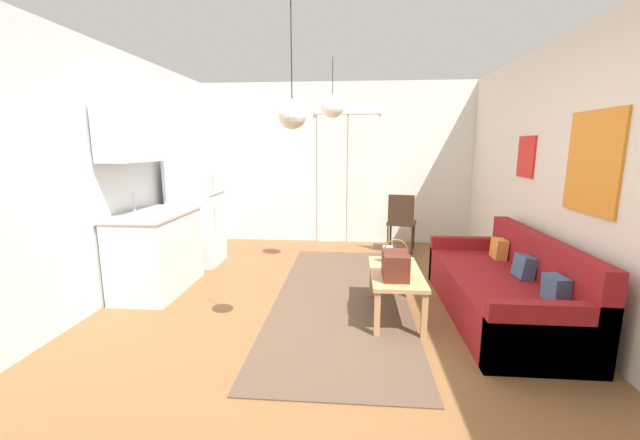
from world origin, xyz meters
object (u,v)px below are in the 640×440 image
object	(u,v)px
couch	(506,291)
accent_chair	(401,220)
pendant_lamp_far	(333,106)
coffee_table	(396,277)
handbag	(395,265)
refrigerator	(196,206)
pendant_lamp_near	(292,114)
bamboo_vase	(388,254)

from	to	relation	value
couch	accent_chair	xyz separation A→B (m)	(-0.73, 2.24, 0.25)
pendant_lamp_far	couch	bearing A→B (deg)	-33.58
coffee_table	handbag	distance (m)	0.27
refrigerator	pendant_lamp_far	bearing A→B (deg)	-9.31
accent_chair	pendant_lamp_near	world-z (taller)	pendant_lamp_near
couch	handbag	world-z (taller)	handbag
pendant_lamp_near	pendant_lamp_far	size ratio (longest dim) A/B	1.31
coffee_table	accent_chair	world-z (taller)	accent_chair
couch	pendant_lamp_near	bearing A→B (deg)	-154.28
refrigerator	pendant_lamp_far	distance (m)	2.28
couch	refrigerator	world-z (taller)	refrigerator
couch	coffee_table	distance (m)	1.06
handbag	pendant_lamp_near	xyz separation A→B (m)	(-0.81, -0.66, 1.26)
bamboo_vase	accent_chair	xyz separation A→B (m)	(0.38, 2.01, -0.02)
refrigerator	accent_chair	xyz separation A→B (m)	(2.86, 0.80, -0.29)
bamboo_vase	pendant_lamp_near	xyz separation A→B (m)	(-0.79, -1.14, 1.30)
coffee_table	refrigerator	size ratio (longest dim) A/B	0.62
coffee_table	bamboo_vase	world-z (taller)	bamboo_vase
coffee_table	pendant_lamp_far	bearing A→B (deg)	119.29
bamboo_vase	accent_chair	distance (m)	2.05
refrigerator	pendant_lamp_near	bearing A→B (deg)	-54.26
bamboo_vase	handbag	distance (m)	0.48
handbag	pendant_lamp_near	distance (m)	1.64
bamboo_vase	pendant_lamp_near	bearing A→B (deg)	-124.58
refrigerator	bamboo_vase	bearing A→B (deg)	-26.12
refrigerator	accent_chair	size ratio (longest dim) A/B	1.78
pendant_lamp_far	accent_chair	bearing A→B (deg)	47.92
couch	accent_chair	bearing A→B (deg)	107.96
pendant_lamp_far	coffee_table	bearing A→B (deg)	-60.71
couch	refrigerator	size ratio (longest dim) A/B	1.31
bamboo_vase	pendant_lamp_far	size ratio (longest dim) A/B	0.57
couch	pendant_lamp_near	distance (m)	2.62
bamboo_vase	accent_chair	world-z (taller)	accent_chair
refrigerator	pendant_lamp_near	size ratio (longest dim) A/B	1.77
couch	accent_chair	size ratio (longest dim) A/B	2.32
coffee_table	couch	bearing A→B (deg)	3.08
coffee_table	accent_chair	xyz separation A→B (m)	(0.32, 2.30, 0.12)
handbag	accent_chair	distance (m)	2.52
handbag	bamboo_vase	bearing A→B (deg)	93.10
accent_chair	handbag	bearing A→B (deg)	94.04
coffee_table	pendant_lamp_far	distance (m)	2.18
couch	pendant_lamp_near	world-z (taller)	pendant_lamp_near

